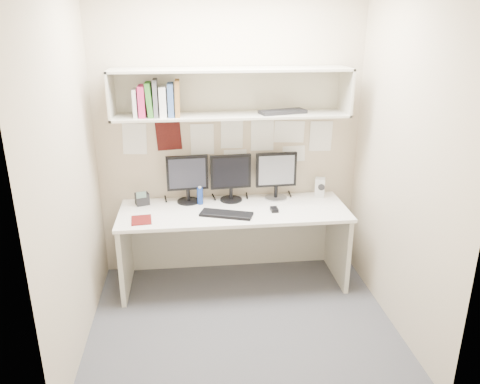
{
  "coord_description": "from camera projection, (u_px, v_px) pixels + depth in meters",
  "views": [
    {
      "loc": [
        -0.37,
        -3.15,
        2.28
      ],
      "look_at": [
        0.02,
        0.35,
        0.99
      ],
      "focal_mm": 35.0,
      "sensor_mm": 36.0,
      "label": 1
    }
  ],
  "objects": [
    {
      "name": "pinned_papers",
      "position": [
        230.0,
        142.0,
        4.26
      ],
      "size": [
        1.92,
        0.01,
        0.48
      ],
      "primitive_type": null,
      "color": "white",
      "rests_on": "wall_back"
    },
    {
      "name": "monitor_right",
      "position": [
        276.0,
        174.0,
        4.28
      ],
      "size": [
        0.38,
        0.21,
        0.44
      ],
      "rotation": [
        0.0,
        0.0,
        0.04
      ],
      "color": "#A5A5AA",
      "rests_on": "desk"
    },
    {
      "name": "keyboard",
      "position": [
        226.0,
        214.0,
        3.97
      ],
      "size": [
        0.47,
        0.3,
        0.02
      ],
      "primitive_type": "cube",
      "rotation": [
        0.0,
        0.0,
        -0.34
      ],
      "color": "black",
      "rests_on": "desk"
    },
    {
      "name": "desk",
      "position": [
        234.0,
        246.0,
        4.24
      ],
      "size": [
        2.0,
        0.7,
        0.73
      ],
      "color": "white",
      "rests_on": "floor"
    },
    {
      "name": "wall_right",
      "position": [
        404.0,
        163.0,
        3.44
      ],
      "size": [
        0.02,
        2.0,
        2.6
      ],
      "primitive_type": "cube",
      "color": "#BCAB90",
      "rests_on": "ground"
    },
    {
      "name": "overhead_hutch",
      "position": [
        231.0,
        92.0,
        3.97
      ],
      "size": [
        2.0,
        0.38,
        0.4
      ],
      "color": "beige",
      "rests_on": "wall_back"
    },
    {
      "name": "hutch_tray",
      "position": [
        283.0,
        112.0,
        4.01
      ],
      "size": [
        0.43,
        0.25,
        0.03
      ],
      "primitive_type": "cube",
      "rotation": [
        0.0,
        0.0,
        0.25
      ],
      "color": "black",
      "rests_on": "overhead_hutch"
    },
    {
      "name": "mouse",
      "position": [
        274.0,
        210.0,
        4.06
      ],
      "size": [
        0.06,
        0.1,
        0.03
      ],
      "primitive_type": "cube",
      "rotation": [
        0.0,
        0.0,
        0.04
      ],
      "color": "black",
      "rests_on": "desk"
    },
    {
      "name": "blue_bottle",
      "position": [
        200.0,
        196.0,
        4.2
      ],
      "size": [
        0.05,
        0.05,
        0.17
      ],
      "color": "navy",
      "rests_on": "desk"
    },
    {
      "name": "book_stack",
      "position": [
        157.0,
        100.0,
        3.84
      ],
      "size": [
        0.38,
        0.19,
        0.3
      ],
      "color": "beige",
      "rests_on": "overhead_hutch"
    },
    {
      "name": "wall_left",
      "position": [
        68.0,
        174.0,
        3.19
      ],
      "size": [
        0.02,
        2.0,
        2.6
      ],
      "primitive_type": "cube",
      "color": "#BCAB90",
      "rests_on": "ground"
    },
    {
      "name": "desk_phone",
      "position": [
        142.0,
        199.0,
        4.2
      ],
      "size": [
        0.14,
        0.13,
        0.14
      ],
      "rotation": [
        0.0,
        0.0,
        0.32
      ],
      "color": "black",
      "rests_on": "desk"
    },
    {
      "name": "monitor_left",
      "position": [
        187.0,
        177.0,
        4.2
      ],
      "size": [
        0.37,
        0.2,
        0.43
      ],
      "rotation": [
        0.0,
        0.0,
        0.07
      ],
      "color": "black",
      "rests_on": "desk"
    },
    {
      "name": "wall_front",
      "position": [
        265.0,
        226.0,
        2.38
      ],
      "size": [
        2.4,
        0.02,
        2.6
      ],
      "primitive_type": "cube",
      "color": "#BCAB90",
      "rests_on": "ground"
    },
    {
      "name": "floor",
      "position": [
        242.0,
        323.0,
        3.76
      ],
      "size": [
        2.4,
        2.0,
        0.01
      ],
      "primitive_type": "cube",
      "color": "#444348",
      "rests_on": "ground"
    },
    {
      "name": "wall_back",
      "position": [
        230.0,
        136.0,
        4.25
      ],
      "size": [
        2.4,
        0.02,
        2.6
      ],
      "primitive_type": "cube",
      "color": "#BCAB90",
      "rests_on": "ground"
    },
    {
      "name": "speaker",
      "position": [
        320.0,
        187.0,
        4.38
      ],
      "size": [
        0.11,
        0.12,
        0.18
      ],
      "rotation": [
        0.0,
        0.0,
        -0.31
      ],
      "color": "#BAB9B5",
      "rests_on": "desk"
    },
    {
      "name": "maroon_notebook",
      "position": [
        141.0,
        220.0,
        3.87
      ],
      "size": [
        0.18,
        0.21,
        0.01
      ],
      "primitive_type": "cube",
      "rotation": [
        0.0,
        0.0,
        0.1
      ],
      "color": "#560F0E",
      "rests_on": "desk"
    },
    {
      "name": "monitor_center",
      "position": [
        231.0,
        176.0,
        4.24
      ],
      "size": [
        0.37,
        0.2,
        0.43
      ],
      "rotation": [
        0.0,
        0.0,
        0.08
      ],
      "color": "black",
      "rests_on": "desk"
    }
  ]
}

